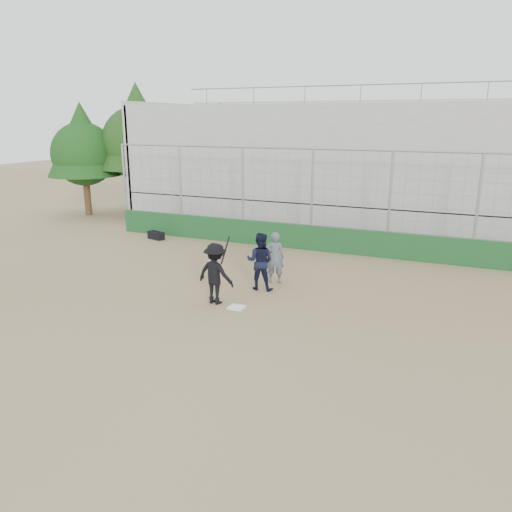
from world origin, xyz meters
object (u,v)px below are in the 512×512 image
at_px(batter_at_plate, 215,273).
at_px(equipment_bag, 156,235).
at_px(umpire, 275,260).
at_px(catcher_crouched, 260,271).

xyz_separation_m(batter_at_plate, equipment_bag, (-6.09, 5.98, -0.71)).
height_order(umpire, equipment_bag, umpire).
relative_size(catcher_crouched, equipment_bag, 1.41).
height_order(batter_at_plate, equipment_bag, batter_at_plate).
bearing_deg(umpire, equipment_bag, -42.36).
bearing_deg(catcher_crouched, batter_at_plate, -114.39).
relative_size(batter_at_plate, catcher_crouched, 1.58).
bearing_deg(umpire, catcher_crouched, 63.25).
distance_m(catcher_crouched, equipment_bag, 8.12).
height_order(catcher_crouched, umpire, umpire).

